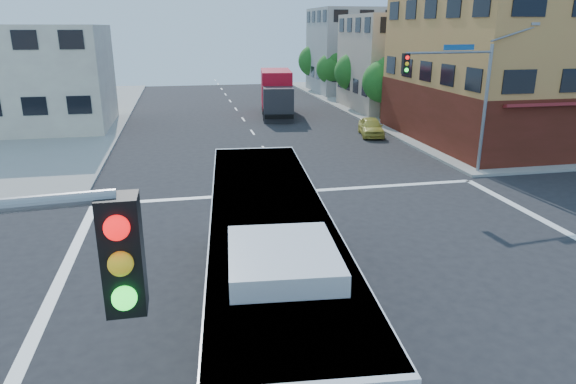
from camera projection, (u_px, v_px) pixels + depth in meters
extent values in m
plane|color=black|center=(357.00, 279.00, 16.73)|extent=(120.00, 120.00, 0.00)
cube|color=gray|center=(557.00, 101.00, 56.04)|extent=(50.00, 50.00, 0.15)
cube|color=#B68341|center=(548.00, 40.00, 35.66)|extent=(18.00, 15.00, 14.00)
cube|color=#561C13|center=(537.00, 111.00, 37.19)|extent=(18.09, 15.08, 4.00)
cube|color=tan|center=(411.00, 63.00, 50.30)|extent=(12.00, 10.00, 9.00)
cube|color=#969691|center=(363.00, 51.00, 63.19)|extent=(12.00, 10.00, 10.00)
cube|color=beige|center=(28.00, 78.00, 40.19)|extent=(12.00, 10.00, 8.00)
cylinder|color=gray|center=(485.00, 111.00, 27.79)|extent=(0.18, 0.18, 7.00)
cylinder|color=gray|center=(450.00, 53.00, 26.12)|extent=(5.01, 0.62, 0.12)
cube|color=black|center=(406.00, 64.00, 25.57)|extent=(0.32, 0.30, 1.00)
sphere|color=#FF0C0C|center=(407.00, 58.00, 25.31)|extent=(0.20, 0.20, 0.20)
sphere|color=yellow|center=(407.00, 64.00, 25.41)|extent=(0.20, 0.20, 0.20)
sphere|color=#19FF33|center=(407.00, 70.00, 25.50)|extent=(0.20, 0.20, 0.20)
cube|color=#144B89|center=(459.00, 47.00, 26.19)|extent=(1.80, 0.22, 0.28)
cube|color=gray|center=(535.00, 24.00, 27.12)|extent=(0.50, 0.22, 0.14)
cube|color=black|center=(123.00, 255.00, 4.14)|extent=(0.32, 0.30, 1.00)
sphere|color=#FF0C0C|center=(117.00, 228.00, 3.89)|extent=(0.20, 0.20, 0.20)
sphere|color=yellow|center=(121.00, 264.00, 3.98)|extent=(0.20, 0.20, 0.20)
sphere|color=#19FF33|center=(124.00, 298.00, 4.07)|extent=(0.20, 0.20, 0.20)
cylinder|color=#3B2815|center=(381.00, 109.00, 44.79)|extent=(0.28, 0.28, 1.92)
sphere|color=#175217|center=(383.00, 82.00, 44.05)|extent=(3.60, 3.60, 3.60)
sphere|color=#175217|center=(389.00, 71.00, 43.58)|extent=(2.52, 2.52, 2.52)
cylinder|color=#3B2815|center=(352.00, 97.00, 52.24)|extent=(0.28, 0.28, 1.99)
sphere|color=#175217|center=(353.00, 72.00, 51.47)|extent=(3.80, 3.80, 3.80)
sphere|color=#175217|center=(358.00, 62.00, 50.97)|extent=(2.66, 2.66, 2.66)
cylinder|color=#3B2815|center=(330.00, 89.00, 59.71)|extent=(0.28, 0.28, 1.89)
sphere|color=#175217|center=(331.00, 69.00, 59.00)|extent=(3.40, 3.40, 3.40)
sphere|color=#175217|center=(335.00, 61.00, 58.54)|extent=(2.38, 2.38, 2.38)
cylinder|color=#3B2815|center=(313.00, 81.00, 67.15)|extent=(0.28, 0.28, 2.03)
sphere|color=#175217|center=(314.00, 61.00, 66.34)|extent=(4.00, 4.00, 4.00)
sphere|color=#175217|center=(317.00, 53.00, 65.83)|extent=(2.80, 2.80, 2.80)
cube|color=black|center=(270.00, 313.00, 13.62)|extent=(4.01, 13.62, 0.50)
cube|color=silver|center=(269.00, 266.00, 13.20)|extent=(4.00, 13.59, 3.18)
cube|color=black|center=(269.00, 259.00, 13.14)|extent=(4.02, 13.19, 1.39)
cube|color=black|center=(255.00, 187.00, 19.44)|extent=(2.61, 0.29, 1.51)
cube|color=#E5590C|center=(254.00, 158.00, 19.12)|extent=(2.13, 0.24, 0.31)
cube|color=silver|center=(269.00, 211.00, 12.73)|extent=(3.92, 13.32, 0.13)
cube|color=silver|center=(283.00, 258.00, 9.48)|extent=(2.20, 2.62, 0.40)
cube|color=#167344|center=(214.00, 308.00, 12.76)|extent=(0.56, 6.12, 0.31)
cube|color=#167344|center=(327.00, 302.00, 13.07)|extent=(0.56, 6.12, 0.31)
cylinder|color=black|center=(221.00, 250.00, 17.53)|extent=(0.43, 1.19, 1.16)
cylinder|color=#99999E|center=(216.00, 250.00, 17.51)|extent=(0.09, 0.58, 0.58)
cylinder|color=black|center=(298.00, 246.00, 17.82)|extent=(0.43, 1.19, 1.16)
cylinder|color=#99999E|center=(302.00, 246.00, 17.84)|extent=(0.09, 0.58, 0.58)
cube|color=#25262A|center=(278.00, 104.00, 44.36)|extent=(2.87, 2.77, 2.89)
cube|color=black|center=(279.00, 101.00, 43.22)|extent=(2.33, 0.40, 1.11)
cube|color=red|center=(276.00, 88.00, 48.10)|extent=(3.49, 6.54, 3.34)
cube|color=black|center=(277.00, 109.00, 47.36)|extent=(3.62, 9.15, 0.33)
cylinder|color=black|center=(265.00, 114.00, 44.77)|extent=(0.46, 1.15, 1.11)
cylinder|color=black|center=(291.00, 114.00, 44.92)|extent=(0.46, 1.15, 1.11)
cylinder|color=black|center=(264.00, 109.00, 47.83)|extent=(0.46, 1.15, 1.11)
cylinder|color=black|center=(289.00, 109.00, 47.98)|extent=(0.46, 1.15, 1.11)
cylinder|color=black|center=(263.00, 104.00, 50.47)|extent=(0.46, 1.15, 1.11)
cylinder|color=black|center=(287.00, 104.00, 50.63)|extent=(0.46, 1.15, 1.11)
imported|color=gold|center=(371.00, 127.00, 38.56)|extent=(2.39, 4.24, 1.36)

